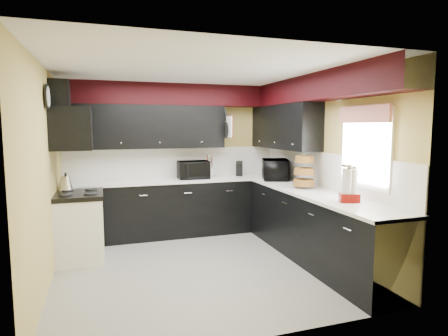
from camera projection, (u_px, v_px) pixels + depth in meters
name	position (u px, v px, depth m)	size (l,w,h in m)	color
ground	(201.00, 265.00, 4.89)	(3.60, 3.60, 0.00)	gray
wall_back	(174.00, 159.00, 6.45)	(3.60, 0.06, 2.50)	#E0C666
wall_right	(323.00, 166.00, 5.31)	(0.06, 3.60, 2.50)	#E0C666
wall_left	(45.00, 176.00, 4.19)	(0.06, 3.60, 2.50)	#E0C666
ceiling	(200.00, 70.00, 4.61)	(3.60, 3.60, 0.06)	white
cab_back	(178.00, 208.00, 6.25)	(3.60, 0.60, 0.90)	black
cab_right	(315.00, 228.00, 5.02)	(0.60, 3.00, 0.90)	black
counter_back	(178.00, 180.00, 6.20)	(3.62, 0.64, 0.04)	white
counter_right	(316.00, 194.00, 4.97)	(0.64, 3.02, 0.04)	white
splash_back	(174.00, 162.00, 6.45)	(3.60, 0.02, 0.50)	white
splash_right	(323.00, 170.00, 5.31)	(0.02, 3.60, 0.50)	white
upper_back	(145.00, 127.00, 6.07)	(2.60, 0.35, 0.70)	black
upper_right	(284.00, 127.00, 6.04)	(0.35, 1.80, 0.70)	black
soffit_back	(175.00, 95.00, 6.16)	(3.60, 0.36, 0.35)	black
soffit_right	(322.00, 87.00, 4.96)	(0.36, 3.24, 0.35)	black
stove	(80.00, 228.00, 5.08)	(0.60, 0.75, 0.86)	white
cooktop	(79.00, 195.00, 5.03)	(0.62, 0.77, 0.06)	black
hood	(72.00, 129.00, 4.92)	(0.50, 0.78, 0.55)	black
hood_duct	(60.00, 96.00, 4.83)	(0.24, 0.40, 0.40)	black
window	(366.00, 148.00, 4.42)	(0.03, 0.86, 0.96)	white
valance	(363.00, 114.00, 4.36)	(0.04, 0.88, 0.20)	red
pan_top	(224.00, 115.00, 6.38)	(0.03, 0.22, 0.40)	black
pan_mid	(226.00, 130.00, 6.29)	(0.03, 0.28, 0.46)	black
pan_low	(222.00, 131.00, 6.54)	(0.03, 0.24, 0.42)	black
cut_board	(229.00, 127.00, 6.17)	(0.03, 0.26, 0.35)	white
baskets	(304.00, 171.00, 5.28)	(0.27, 0.27, 0.50)	brown
clock	(47.00, 97.00, 4.34)	(0.03, 0.30, 0.30)	black
deco_plate	(339.00, 92.00, 4.86)	(0.03, 0.24, 0.24)	white
toaster_oven	(194.00, 170.00, 6.25)	(0.50, 0.42, 0.29)	black
microwave	(275.00, 169.00, 6.14)	(0.59, 0.40, 0.33)	black
utensil_crock	(210.00, 173.00, 6.42)	(0.14, 0.14, 0.15)	white
knife_block	(239.00, 169.00, 6.56)	(0.11, 0.16, 0.25)	black
kettle	(66.00, 183.00, 5.22)	(0.22, 0.22, 0.20)	silver
dispenser_a	(352.00, 185.00, 4.29)	(0.15, 0.15, 0.39)	#710600
dispenser_b	(347.00, 184.00, 4.28)	(0.16, 0.16, 0.42)	#730802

